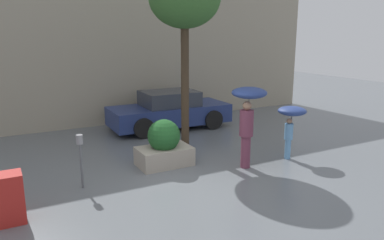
% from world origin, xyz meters
% --- Properties ---
extents(ground_plane, '(40.00, 40.00, 0.00)m').
position_xyz_m(ground_plane, '(0.00, 0.00, 0.00)').
color(ground_plane, slate).
extents(building_facade, '(18.00, 0.30, 6.00)m').
position_xyz_m(building_facade, '(0.00, 6.50, 3.00)').
color(building_facade, '#9E937F').
rests_on(building_facade, ground).
extents(planter_box, '(1.33, 0.84, 1.18)m').
position_xyz_m(planter_box, '(0.23, 1.49, 0.51)').
color(planter_box, '#9E9384').
rests_on(planter_box, ground).
extents(person_adult, '(0.86, 0.86, 1.98)m').
position_xyz_m(person_adult, '(2.00, 0.45, 1.48)').
color(person_adult, brown).
rests_on(person_adult, ground).
extents(person_child, '(0.74, 0.74, 1.39)m').
position_xyz_m(person_child, '(3.37, 0.42, 1.13)').
color(person_child, '#669ED1').
rests_on(person_child, ground).
extents(parked_car_near, '(4.13, 1.92, 1.30)m').
position_xyz_m(parked_car_near, '(1.95, 4.88, 0.60)').
color(parked_car_near, navy).
rests_on(parked_car_near, ground).
extents(street_tree, '(1.96, 1.96, 5.02)m').
position_xyz_m(street_tree, '(1.41, 2.63, 4.12)').
color(street_tree, '#423323').
rests_on(street_tree, ground).
extents(parking_meter, '(0.14, 0.14, 1.18)m').
position_xyz_m(parking_meter, '(-1.91, 1.01, 0.86)').
color(parking_meter, '#595B60').
rests_on(parking_meter, ground).
extents(newspaper_box, '(0.50, 0.44, 0.90)m').
position_xyz_m(newspaper_box, '(-3.35, 0.09, 0.45)').
color(newspaper_box, '#B2231E').
rests_on(newspaper_box, ground).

